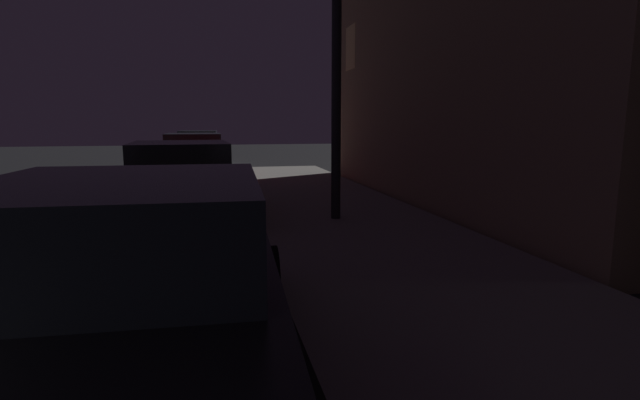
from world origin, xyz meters
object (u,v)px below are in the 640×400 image
object	(u,v)px
car_yellow_cab	(182,183)
car_white	(199,148)
car_red	(194,157)
car_black	(125,301)

from	to	relation	value
car_yellow_cab	car_white	bearing A→B (deg)	90.01
car_red	car_white	world-z (taller)	same
car_yellow_cab	car_black	bearing A→B (deg)	-90.01
car_black	car_white	distance (m)	18.18
car_red	car_white	bearing A→B (deg)	89.99
car_black	car_red	distance (m)	12.59
car_yellow_cab	car_white	world-z (taller)	same
car_black	car_white	world-z (taller)	same
car_yellow_cab	car_white	xyz separation A→B (m)	(-0.00, 12.38, 0.01)
car_red	car_yellow_cab	bearing A→B (deg)	-89.98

